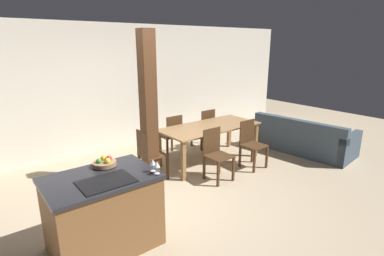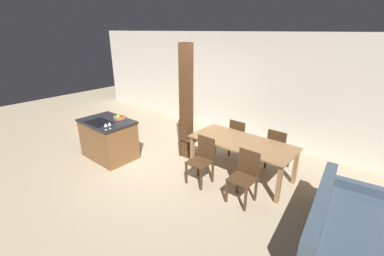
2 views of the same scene
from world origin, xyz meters
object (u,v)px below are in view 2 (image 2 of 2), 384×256
fruit_bowl (120,117)px  dining_chair_near_right (245,176)px  dining_chair_near_left (202,159)px  couch (345,236)px  kitchen_island (109,139)px  dining_chair_head_end (189,136)px  dining_chair_far_right (277,149)px  timber_post (186,103)px  dining_table (242,146)px  dining_chair_far_left (239,137)px  wine_glass_near (106,125)px  wine_glass_middle (109,124)px

fruit_bowl → dining_chair_near_right: bearing=5.9°
dining_chair_near_left → couch: 2.47m
kitchen_island → dining_chair_near_right: kitchen_island is taller
dining_chair_head_end → couch: (3.38, -0.82, -0.20)m
dining_chair_far_right → timber_post: timber_post is taller
dining_table → dining_chair_far_right: (0.45, 0.68, -0.17)m
dining_chair_near_right → kitchen_island: bearing=-170.0°
dining_chair_far_right → timber_post: bearing=21.9°
dining_chair_far_left → dining_chair_near_right: bearing=123.5°
dining_chair_far_right → timber_post: (-1.83, -0.74, 0.78)m
fruit_bowl → dining_table: size_ratio=0.14×
dining_chair_near_left → dining_chair_far_left: (0.00, 1.36, 0.00)m
dining_table → dining_chair_near_left: 0.83m
wine_glass_near → timber_post: 1.72m
kitchen_island → timber_post: 1.93m
kitchen_island → dining_table: (2.68, 1.23, 0.20)m
wine_glass_middle → dining_chair_near_right: wine_glass_middle is taller
dining_chair_near_right → wine_glass_middle: bearing=-163.0°
wine_glass_near → dining_chair_far_right: bearing=40.6°
timber_post → dining_chair_far_right: bearing=21.9°
dining_chair_far_right → dining_chair_head_end: (-1.82, -0.68, 0.00)m
dining_chair_near_left → couch: bearing=-3.4°
dining_chair_head_end → timber_post: 0.78m
kitchen_island → dining_chair_far_left: kitchen_island is taller
fruit_bowl → dining_chair_far_left: 2.70m
dining_chair_head_end → timber_post: (-0.01, -0.06, 0.78)m
fruit_bowl → wine_glass_middle: (0.37, -0.49, 0.07)m
wine_glass_near → dining_chair_head_end: 1.83m
kitchen_island → wine_glass_middle: wine_glass_middle is taller
dining_chair_far_left → fruit_bowl: bearing=38.6°
couch → wine_glass_near: bearing=93.5°
dining_chair_near_right → wine_glass_near: bearing=-161.3°
wine_glass_near → dining_chair_near_right: wine_glass_near is taller
kitchen_island → wine_glass_middle: bearing=-25.7°
couch → timber_post: (-3.39, 0.77, 0.99)m
dining_table → dining_chair_far_right: size_ratio=2.24×
kitchen_island → wine_glass_middle: 0.80m
dining_table → dining_chair_near_left: bearing=-123.5°
dining_chair_far_left → couch: bearing=148.6°
kitchen_island → wine_glass_near: size_ratio=8.31×
fruit_bowl → wine_glass_middle: bearing=-53.5°
kitchen_island → timber_post: (1.30, 1.17, 0.81)m
dining_chair_near_left → dining_chair_head_end: bearing=143.6°
dining_chair_near_left → couch: (2.46, -0.15, -0.20)m
dining_chair_far_left → couch: dining_chair_far_left is taller
dining_chair_near_right → dining_chair_far_left: bearing=123.5°
dining_chair_far_left → timber_post: size_ratio=0.35×
kitchen_island → dining_chair_far_left: bearing=40.5°
wine_glass_middle → dining_table: size_ratio=0.07×
dining_chair_near_left → fruit_bowl: bearing=-171.6°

